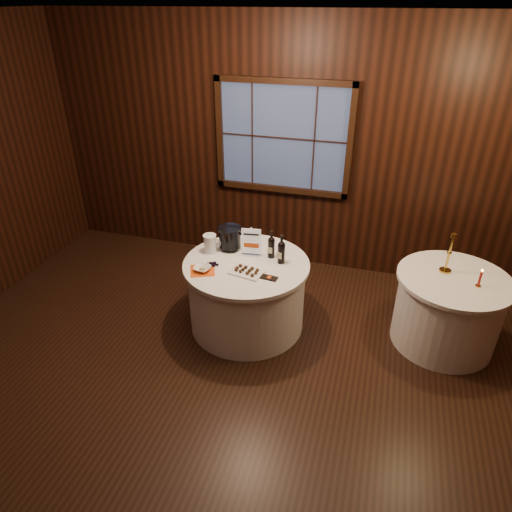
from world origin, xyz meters
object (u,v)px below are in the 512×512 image
(port_bottle_left, at_px, (271,246))
(ice_bucket, at_px, (230,238))
(red_candle, at_px, (480,280))
(chocolate_box, at_px, (269,278))
(port_bottle_right, at_px, (281,251))
(main_table, at_px, (247,294))
(glass_pitcher, at_px, (210,244))
(side_table, at_px, (447,310))
(sign_stand, at_px, (251,246))
(grape_bunch, at_px, (212,265))
(brass_candlestick, at_px, (448,258))
(chocolate_plate, at_px, (246,271))
(cracker_bowl, at_px, (202,269))

(port_bottle_left, distance_m, ice_bucket, 0.47)
(red_candle, bearing_deg, chocolate_box, -167.58)
(port_bottle_right, bearing_deg, red_candle, 22.59)
(main_table, distance_m, glass_pitcher, 0.65)
(side_table, xyz_separation_m, ice_bucket, (-2.25, -0.07, 0.51))
(main_table, bearing_deg, ice_bucket, 137.66)
(sign_stand, bearing_deg, red_candle, -6.84)
(grape_bunch, bearing_deg, chocolate_box, -4.68)
(sign_stand, bearing_deg, chocolate_box, -60.12)
(brass_candlestick, xyz_separation_m, red_candle, (0.28, -0.19, -0.07))
(main_table, height_order, glass_pitcher, glass_pitcher)
(side_table, bearing_deg, chocolate_plate, -165.97)
(port_bottle_left, bearing_deg, chocolate_plate, -103.49)
(port_bottle_right, height_order, chocolate_plate, port_bottle_right)
(port_bottle_left, relative_size, grape_bunch, 1.69)
(chocolate_plate, xyz_separation_m, brass_candlestick, (1.85, 0.58, 0.13))
(ice_bucket, height_order, chocolate_plate, ice_bucket)
(glass_pitcher, height_order, red_candle, glass_pitcher)
(side_table, bearing_deg, cracker_bowl, -166.56)
(side_table, bearing_deg, brass_candlestick, 134.85)
(ice_bucket, distance_m, cracker_bowl, 0.52)
(side_table, bearing_deg, chocolate_box, -163.17)
(ice_bucket, bearing_deg, brass_candlestick, 4.27)
(grape_bunch, relative_size, cracker_bowl, 1.10)
(brass_candlestick, bearing_deg, chocolate_box, -159.38)
(side_table, distance_m, red_candle, 0.50)
(sign_stand, xyz_separation_m, glass_pitcher, (-0.43, -0.06, -0.01))
(port_bottle_right, bearing_deg, glass_pitcher, -160.50)
(sign_stand, relative_size, red_candle, 1.73)
(red_candle, bearing_deg, brass_candlestick, 145.41)
(main_table, height_order, side_table, same)
(grape_bunch, xyz_separation_m, cracker_bowl, (-0.07, -0.10, 0.00))
(port_bottle_right, bearing_deg, cracker_bowl, -132.69)
(sign_stand, xyz_separation_m, cracker_bowl, (-0.37, -0.43, -0.09))
(port_bottle_left, bearing_deg, port_bottle_right, -23.95)
(port_bottle_right, distance_m, glass_pitcher, 0.76)
(port_bottle_right, height_order, cracker_bowl, port_bottle_right)
(chocolate_plate, relative_size, cracker_bowl, 2.16)
(main_table, bearing_deg, grape_bunch, -150.79)
(cracker_bowl, bearing_deg, chocolate_plate, 10.69)
(port_bottle_left, bearing_deg, ice_bucket, -177.17)
(chocolate_box, bearing_deg, sign_stand, 134.06)
(chocolate_box, distance_m, grape_bunch, 0.60)
(grape_bunch, bearing_deg, brass_candlestick, 14.19)
(glass_pitcher, bearing_deg, side_table, -15.99)
(ice_bucket, relative_size, brass_candlestick, 0.61)
(port_bottle_left, relative_size, red_candle, 1.61)
(port_bottle_left, bearing_deg, chocolate_box, -69.08)
(main_table, height_order, port_bottle_right, port_bottle_right)
(brass_candlestick, distance_m, red_candle, 0.34)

